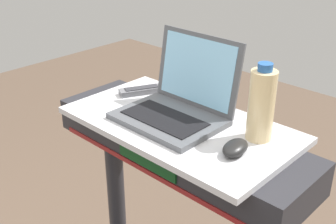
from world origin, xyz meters
The scene contains 5 objects.
desk_board centered at (0.00, 0.70, 1.19)m, with size 0.73×0.40×0.02m, color silver.
laptop centered at (-0.02, 0.72, 1.25)m, with size 0.32×0.28×0.25m.
computer_mouse centered at (0.24, 0.66, 1.21)m, with size 0.06×0.10×0.03m, color black.
water_bottle centered at (0.24, 0.78, 1.30)m, with size 0.08×0.08×0.23m.
tv_remote centered at (-0.25, 0.77, 1.21)m, with size 0.11×0.16×0.02m.
Camera 1 is at (0.80, -0.19, 1.80)m, focal length 45.90 mm.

